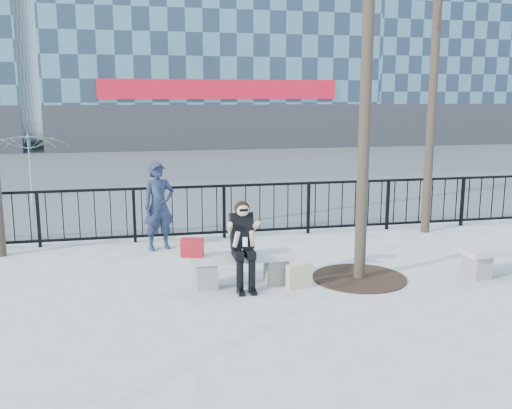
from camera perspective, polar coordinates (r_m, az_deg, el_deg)
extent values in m
plane|color=#979893|center=(8.93, -1.46, -8.01)|extent=(120.00, 120.00, 0.00)
cube|color=#474747|center=(23.53, -8.20, 3.73)|extent=(60.00, 23.00, 0.01)
cube|color=black|center=(11.55, -4.22, 1.84)|extent=(14.00, 0.05, 0.05)
cube|color=black|center=(11.74, -4.16, -2.79)|extent=(14.00, 0.05, 0.05)
cube|color=#2D2D30|center=(30.65, -3.53, 7.70)|extent=(18.00, 0.08, 2.40)
cube|color=red|center=(30.55, -3.55, 11.44)|extent=(12.60, 0.12, 1.00)
cube|color=#2D2D30|center=(37.19, 23.59, 7.38)|extent=(16.00, 0.08, 2.40)
cylinder|color=black|center=(8.94, 11.12, 16.21)|extent=(0.18, 0.18, 7.50)
cylinder|color=black|center=(12.48, 17.41, 13.20)|extent=(0.18, 0.18, 7.00)
cylinder|color=black|center=(9.35, 10.28, -7.22)|extent=(1.50, 1.50, 0.02)
cube|color=slate|center=(8.79, -5.02, -6.99)|extent=(0.32, 0.38, 0.40)
cube|color=slate|center=(8.98, 2.01, -6.56)|extent=(0.32, 0.38, 0.40)
cube|color=gray|center=(8.79, -1.47, -5.26)|extent=(1.65, 0.46, 0.09)
cube|color=slate|center=(9.89, 21.26, -5.71)|extent=(0.31, 0.37, 0.39)
cube|color=gray|center=(10.12, 23.87, -4.14)|extent=(1.59, 0.44, 0.09)
cube|color=maroon|center=(8.66, -6.40, -4.32)|extent=(0.37, 0.24, 0.28)
cube|color=beige|center=(8.75, 4.33, -7.16)|extent=(0.41, 0.21, 0.37)
imported|color=black|center=(10.88, -9.69, -0.16)|extent=(0.71, 0.57, 1.67)
imported|color=gold|center=(16.22, -21.74, 3.32)|extent=(2.65, 2.68, 1.95)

